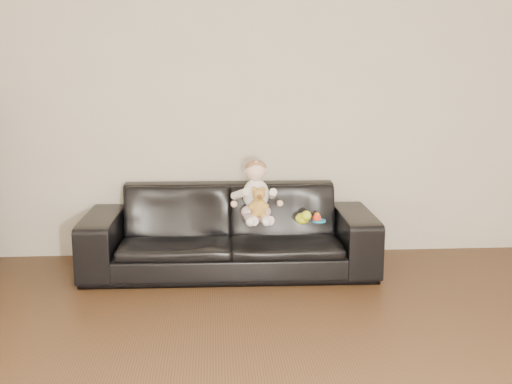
{
  "coord_description": "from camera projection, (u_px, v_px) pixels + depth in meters",
  "views": [
    {
      "loc": [
        -0.35,
        -2.7,
        1.58
      ],
      "look_at": [
        -0.02,
        2.14,
        0.66
      ],
      "focal_mm": 45.0,
      "sensor_mm": 36.0,
      "label": 1
    }
  ],
  "objects": [
    {
      "name": "toy_green",
      "position": [
        302.0,
        219.0,
        4.83
      ],
      "size": [
        0.13,
        0.14,
        0.09
      ],
      "primitive_type": "ellipsoid",
      "rotation": [
        0.0,
        0.0,
        -0.2
      ],
      "color": "#BCD919",
      "rests_on": "sofa"
    },
    {
      "name": "teddy_bear",
      "position": [
        259.0,
        203.0,
        4.8
      ],
      "size": [
        0.15,
        0.15,
        0.23
      ],
      "rotation": [
        0.0,
        0.0,
        0.3
      ],
      "color": "#AF8032",
      "rests_on": "sofa"
    },
    {
      "name": "baby",
      "position": [
        256.0,
        194.0,
        4.93
      ],
      "size": [
        0.36,
        0.43,
        0.47
      ],
      "rotation": [
        0.0,
        0.0,
        0.31
      ],
      "color": "#F9D2DD",
      "rests_on": "sofa"
    },
    {
      "name": "toy_rattle",
      "position": [
        317.0,
        218.0,
        4.89
      ],
      "size": [
        0.08,
        0.08,
        0.07
      ],
      "primitive_type": "sphere",
      "rotation": [
        0.0,
        0.0,
        0.31
      ],
      "color": "red",
      "rests_on": "sofa"
    },
    {
      "name": "sofa",
      "position": [
        230.0,
        230.0,
        5.09
      ],
      "size": [
        2.3,
        0.93,
        0.67
      ],
      "primitive_type": "imported",
      "rotation": [
        0.0,
        0.0,
        -0.02
      ],
      "color": "black",
      "rests_on": "floor"
    },
    {
      "name": "toy_blue_disc",
      "position": [
        319.0,
        221.0,
        4.91
      ],
      "size": [
        0.13,
        0.13,
        0.01
      ],
      "primitive_type": "cylinder",
      "rotation": [
        0.0,
        0.0,
        -0.28
      ],
      "color": "#1B9ADC",
      "rests_on": "sofa"
    },
    {
      "name": "wall_back",
      "position": [
        253.0,
        104.0,
        5.42
      ],
      "size": [
        5.0,
        0.0,
        5.0
      ],
      "primitive_type": "plane",
      "rotation": [
        1.57,
        0.0,
        0.0
      ],
      "color": "beige",
      "rests_on": "ground"
    }
  ]
}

